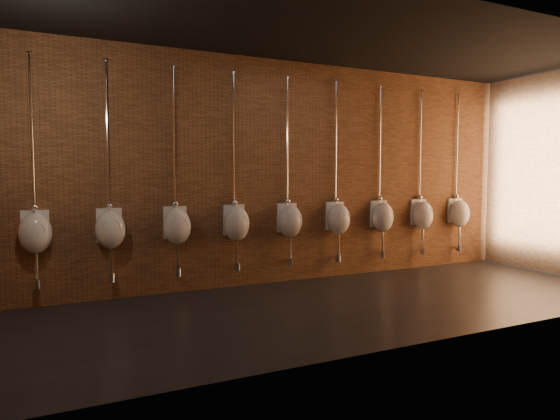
{
  "coord_description": "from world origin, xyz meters",
  "views": [
    {
      "loc": [
        -3.13,
        -4.99,
        1.56
      ],
      "look_at": [
        -0.25,
        0.9,
        1.1
      ],
      "focal_mm": 32.0,
      "sensor_mm": 36.0,
      "label": 1
    }
  ],
  "objects_px": {
    "urinal_3": "(236,223)",
    "urinal_4": "(290,220)",
    "urinal_0": "(35,232)",
    "urinal_7": "(422,214)",
    "urinal_6": "(382,216)",
    "urinal_1": "(110,228)",
    "urinal_2": "(177,225)",
    "urinal_8": "(459,213)",
    "urinal_5": "(338,218)"
  },
  "relations": [
    {
      "from": "urinal_0",
      "to": "urinal_4",
      "type": "height_order",
      "value": "same"
    },
    {
      "from": "urinal_6",
      "to": "urinal_7",
      "type": "distance_m",
      "value": 0.83
    },
    {
      "from": "urinal_1",
      "to": "urinal_7",
      "type": "xyz_separation_m",
      "value": [
        4.95,
        0.0,
        0.0
      ]
    },
    {
      "from": "urinal_0",
      "to": "urinal_4",
      "type": "relative_size",
      "value": 1.0
    },
    {
      "from": "urinal_1",
      "to": "urinal_5",
      "type": "relative_size",
      "value": 1.0
    },
    {
      "from": "urinal_1",
      "to": "urinal_2",
      "type": "xyz_separation_m",
      "value": [
        0.83,
        0.0,
        0.0
      ]
    },
    {
      "from": "urinal_0",
      "to": "urinal_6",
      "type": "xyz_separation_m",
      "value": [
        4.95,
        0.0,
        0.0
      ]
    },
    {
      "from": "urinal_8",
      "to": "urinal_5",
      "type": "bearing_deg",
      "value": 180.0
    },
    {
      "from": "urinal_6",
      "to": "urinal_2",
      "type": "bearing_deg",
      "value": 180.0
    },
    {
      "from": "urinal_4",
      "to": "urinal_3",
      "type": "bearing_deg",
      "value": 180.0
    },
    {
      "from": "urinal_4",
      "to": "urinal_5",
      "type": "relative_size",
      "value": 1.0
    },
    {
      "from": "urinal_4",
      "to": "urinal_8",
      "type": "xyz_separation_m",
      "value": [
        3.3,
        0.0,
        0.0
      ]
    },
    {
      "from": "urinal_0",
      "to": "urinal_7",
      "type": "relative_size",
      "value": 1.0
    },
    {
      "from": "urinal_1",
      "to": "urinal_7",
      "type": "relative_size",
      "value": 1.0
    },
    {
      "from": "urinal_7",
      "to": "urinal_4",
      "type": "bearing_deg",
      "value": 180.0
    },
    {
      "from": "urinal_1",
      "to": "urinal_3",
      "type": "bearing_deg",
      "value": 0.0
    },
    {
      "from": "urinal_1",
      "to": "urinal_8",
      "type": "xyz_separation_m",
      "value": [
        5.78,
        0.0,
        0.0
      ]
    },
    {
      "from": "urinal_2",
      "to": "urinal_6",
      "type": "relative_size",
      "value": 1.0
    },
    {
      "from": "urinal_6",
      "to": "urinal_7",
      "type": "bearing_deg",
      "value": 0.0
    },
    {
      "from": "urinal_1",
      "to": "urinal_0",
      "type": "bearing_deg",
      "value": 180.0
    },
    {
      "from": "urinal_0",
      "to": "urinal_6",
      "type": "relative_size",
      "value": 1.0
    },
    {
      "from": "urinal_4",
      "to": "urinal_2",
      "type": "bearing_deg",
      "value": 180.0
    },
    {
      "from": "urinal_3",
      "to": "urinal_8",
      "type": "height_order",
      "value": "same"
    },
    {
      "from": "urinal_3",
      "to": "urinal_7",
      "type": "relative_size",
      "value": 1.0
    },
    {
      "from": "urinal_0",
      "to": "urinal_7",
      "type": "distance_m",
      "value": 5.78
    },
    {
      "from": "urinal_2",
      "to": "urinal_1",
      "type": "bearing_deg",
      "value": 180.0
    },
    {
      "from": "urinal_1",
      "to": "urinal_4",
      "type": "bearing_deg",
      "value": 0.0
    },
    {
      "from": "urinal_3",
      "to": "urinal_8",
      "type": "bearing_deg",
      "value": 0.0
    },
    {
      "from": "urinal_7",
      "to": "urinal_8",
      "type": "bearing_deg",
      "value": 0.0
    },
    {
      "from": "urinal_7",
      "to": "urinal_8",
      "type": "xyz_separation_m",
      "value": [
        0.83,
        0.0,
        0.0
      ]
    },
    {
      "from": "urinal_3",
      "to": "urinal_6",
      "type": "relative_size",
      "value": 1.0
    },
    {
      "from": "urinal_2",
      "to": "urinal_4",
      "type": "relative_size",
      "value": 1.0
    },
    {
      "from": "urinal_2",
      "to": "urinal_8",
      "type": "relative_size",
      "value": 1.0
    },
    {
      "from": "urinal_7",
      "to": "urinal_3",
      "type": "bearing_deg",
      "value": 180.0
    },
    {
      "from": "urinal_8",
      "to": "urinal_7",
      "type": "bearing_deg",
      "value": 180.0
    },
    {
      "from": "urinal_2",
      "to": "urinal_7",
      "type": "relative_size",
      "value": 1.0
    },
    {
      "from": "urinal_4",
      "to": "urinal_6",
      "type": "relative_size",
      "value": 1.0
    },
    {
      "from": "urinal_3",
      "to": "urinal_5",
      "type": "xyz_separation_m",
      "value": [
        1.65,
        0.0,
        0.0
      ]
    },
    {
      "from": "urinal_2",
      "to": "urinal_6",
      "type": "distance_m",
      "value": 3.3
    },
    {
      "from": "urinal_0",
      "to": "urinal_7",
      "type": "bearing_deg",
      "value": 0.0
    },
    {
      "from": "urinal_3",
      "to": "urinal_4",
      "type": "relative_size",
      "value": 1.0
    },
    {
      "from": "urinal_0",
      "to": "urinal_3",
      "type": "relative_size",
      "value": 1.0
    },
    {
      "from": "urinal_3",
      "to": "urinal_5",
      "type": "height_order",
      "value": "same"
    },
    {
      "from": "urinal_2",
      "to": "urinal_7",
      "type": "distance_m",
      "value": 4.13
    },
    {
      "from": "urinal_5",
      "to": "urinal_6",
      "type": "relative_size",
      "value": 1.0
    },
    {
      "from": "urinal_1",
      "to": "urinal_4",
      "type": "xyz_separation_m",
      "value": [
        2.48,
        0.0,
        0.0
      ]
    },
    {
      "from": "urinal_0",
      "to": "urinal_6",
      "type": "bearing_deg",
      "value": 0.0
    },
    {
      "from": "urinal_3",
      "to": "urinal_4",
      "type": "distance_m",
      "value": 0.83
    },
    {
      "from": "urinal_1",
      "to": "urinal_8",
      "type": "relative_size",
      "value": 1.0
    },
    {
      "from": "urinal_0",
      "to": "urinal_2",
      "type": "height_order",
      "value": "same"
    }
  ]
}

